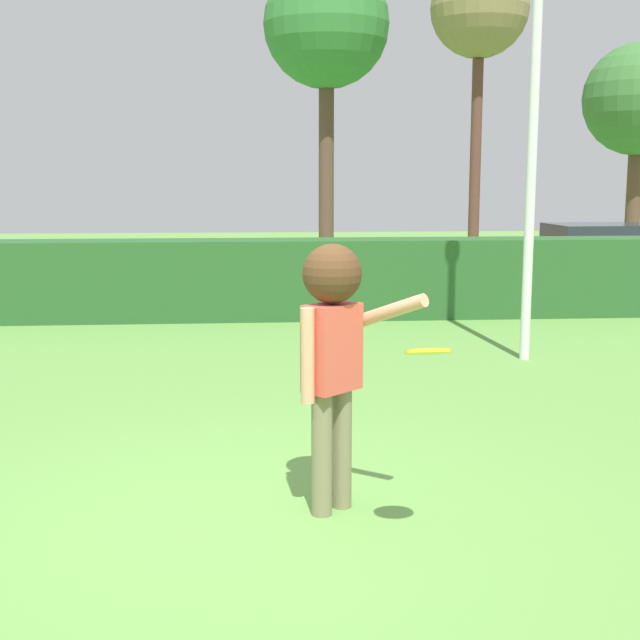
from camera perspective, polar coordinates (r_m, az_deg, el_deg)
name	(u,v)px	position (r m, az deg, el deg)	size (l,w,h in m)	color
ground_plane	(253,521)	(5.95, -4.40, -12.90)	(60.00, 60.00, 0.00)	#649D46
person	(333,336)	(5.77, 0.85, -1.08)	(0.82, 0.51, 1.82)	#7C7654
frisbee	(428,352)	(5.05, 7.02, -2.05)	(0.27, 0.27, 0.09)	yellow
lamppost	(535,71)	(11.04, 13.80, 15.41)	(0.24, 0.24, 6.30)	silver
hedge_row	(250,279)	(13.98, -4.55, 2.65)	(23.18, 0.90, 1.25)	#295A28
parked_car_red	(602,251)	(19.51, 17.87, 4.30)	(4.27, 1.94, 1.25)	#B21E1E
oak_tree	(326,28)	(24.01, 0.42, 18.46)	(3.29, 3.29, 7.78)	brown
willow_tree	(639,101)	(26.18, 20.01, 13.22)	(3.05, 3.05, 5.84)	brown
bare_elm_tree	(480,12)	(22.99, 10.32, 19.08)	(2.41, 2.41, 7.50)	brown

